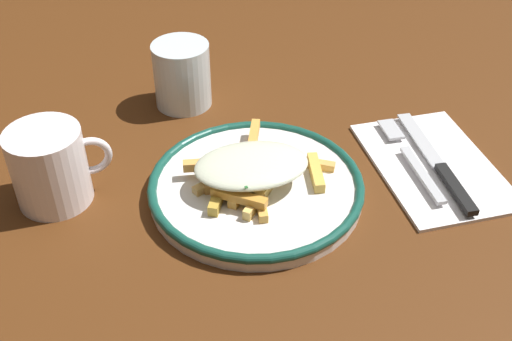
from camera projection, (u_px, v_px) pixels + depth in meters
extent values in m
plane|color=#4F290F|center=(256.00, 194.00, 0.76)|extent=(2.60, 2.60, 0.00)
cylinder|color=white|center=(256.00, 189.00, 0.75)|extent=(0.25, 0.25, 0.02)
torus|color=#164D40|center=(256.00, 184.00, 0.75)|extent=(0.26, 0.26, 0.01)
cube|color=gold|center=(247.00, 182.00, 0.74)|extent=(0.02, 0.07, 0.01)
cube|color=gold|center=(260.00, 202.00, 0.72)|extent=(0.02, 0.06, 0.01)
cube|color=#D18C44|center=(233.00, 182.00, 0.74)|extent=(0.07, 0.02, 0.01)
cube|color=#CB8830|center=(239.00, 197.00, 0.71)|extent=(0.06, 0.05, 0.01)
cube|color=#EFBF60|center=(261.00, 193.00, 0.73)|extent=(0.07, 0.07, 0.01)
cube|color=#ECA244|center=(253.00, 142.00, 0.78)|extent=(0.04, 0.08, 0.01)
cube|color=gold|center=(239.00, 190.00, 0.73)|extent=(0.03, 0.07, 0.01)
cube|color=gold|center=(219.00, 194.00, 0.73)|extent=(0.04, 0.06, 0.01)
cube|color=gold|center=(247.00, 184.00, 0.74)|extent=(0.06, 0.08, 0.01)
cube|color=#EBB766|center=(222.00, 178.00, 0.75)|extent=(0.08, 0.04, 0.01)
cube|color=#EAA34C|center=(213.00, 164.00, 0.75)|extent=(0.07, 0.03, 0.01)
cube|color=#C18A38|center=(256.00, 173.00, 0.73)|extent=(0.08, 0.02, 0.01)
cube|color=#E6B84D|center=(316.00, 172.00, 0.76)|extent=(0.03, 0.06, 0.01)
cube|color=#C7843D|center=(239.00, 174.00, 0.75)|extent=(0.02, 0.07, 0.01)
cube|color=#E0A64F|center=(298.00, 161.00, 0.78)|extent=(0.08, 0.06, 0.01)
ellipsoid|color=silver|center=(250.00, 163.00, 0.73)|extent=(0.14, 0.10, 0.02)
cube|color=#23571F|center=(220.00, 156.00, 0.74)|extent=(0.00, 0.00, 0.00)
cube|color=#315F32|center=(256.00, 165.00, 0.72)|extent=(0.00, 0.00, 0.00)
cube|color=#2B742B|center=(238.00, 161.00, 0.73)|extent=(0.00, 0.00, 0.00)
cube|color=#377327|center=(262.00, 157.00, 0.73)|extent=(0.00, 0.00, 0.00)
cube|color=#2C7334|center=(246.00, 187.00, 0.69)|extent=(0.00, 0.00, 0.00)
cube|color=#305927|center=(271.00, 150.00, 0.74)|extent=(0.00, 0.00, 0.00)
cube|color=#306826|center=(231.00, 179.00, 0.70)|extent=(0.00, 0.00, 0.00)
cube|color=white|center=(434.00, 164.00, 0.80)|extent=(0.16, 0.22, 0.01)
cube|color=silver|center=(422.00, 174.00, 0.77)|extent=(0.02, 0.11, 0.01)
cube|color=silver|center=(391.00, 130.00, 0.85)|extent=(0.03, 0.05, 0.00)
cube|color=black|center=(456.00, 189.00, 0.75)|extent=(0.02, 0.09, 0.01)
cube|color=silver|center=(420.00, 139.00, 0.83)|extent=(0.03, 0.12, 0.00)
cylinder|color=silver|center=(182.00, 75.00, 0.89)|extent=(0.08, 0.08, 0.09)
cylinder|color=white|center=(49.00, 167.00, 0.72)|extent=(0.09, 0.09, 0.09)
torus|color=white|center=(90.00, 156.00, 0.73)|extent=(0.05, 0.01, 0.05)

